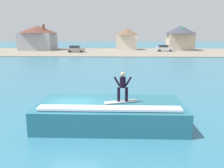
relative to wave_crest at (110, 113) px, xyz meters
The scene contains 11 objects.
ground_plane 2.04m from the wave_crest, behind, with size 260.00×260.00×0.00m, color teal.
wave_crest is the anchor object (origin of this frame).
surfboard 1.01m from the wave_crest, 28.10° to the right, with size 1.82×0.94×0.06m.
surfer 1.83m from the wave_crest, 25.76° to the right, with size 0.95×0.32×1.59m.
shoreline_bank 50.52m from the wave_crest, 92.18° to the left, with size 120.00×26.71×0.14m.
car_near_shore 49.41m from the wave_crest, 102.70° to the left, with size 4.41×2.32×1.86m.
car_far_shore 53.55m from the wave_crest, 76.40° to the left, with size 4.47×2.06×1.86m.
house_with_chimney 61.28m from the wave_crest, 112.51° to the left, with size 11.25×11.25×7.43m.
house_gabled_white 59.79m from the wave_crest, 72.46° to the left, with size 8.84×8.84×7.03m.
house_small_cottage 58.31m from the wave_crest, 87.59° to the left, with size 7.31×7.31×6.43m.
tree_tall_bare 59.34m from the wave_crest, 72.10° to the left, with size 2.25×2.25×6.71m.
Camera 1 is at (2.42, -12.17, 5.02)m, focal length 37.48 mm.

